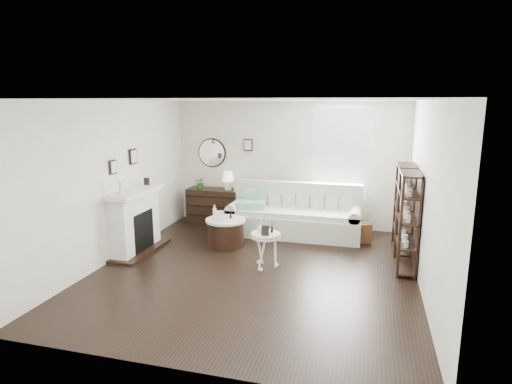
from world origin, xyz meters
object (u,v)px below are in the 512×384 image
(drum_table, at_px, (226,232))
(sofa, at_px, (294,218))
(dresser, at_px, (214,206))
(pedestal_table, at_px, (266,236))

(drum_table, bearing_deg, sofa, 43.50)
(dresser, relative_size, pedestal_table, 1.98)
(pedestal_table, bearing_deg, dresser, 127.17)
(drum_table, height_order, pedestal_table, pedestal_table)
(sofa, relative_size, pedestal_table, 4.56)
(dresser, bearing_deg, drum_table, -61.99)
(sofa, height_order, dresser, sofa)
(sofa, relative_size, dresser, 2.30)
(dresser, height_order, pedestal_table, dresser)
(dresser, distance_m, drum_table, 1.64)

